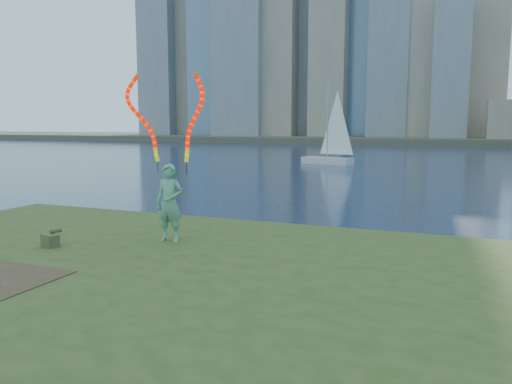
% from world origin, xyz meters
% --- Properties ---
extents(ground, '(320.00, 320.00, 0.00)m').
position_xyz_m(ground, '(0.00, 0.00, 0.00)').
color(ground, '#1A2741').
rests_on(ground, ground).
extents(grassy_knoll, '(20.00, 18.00, 0.80)m').
position_xyz_m(grassy_knoll, '(0.00, -2.30, 0.34)').
color(grassy_knoll, '#3A4A1A').
rests_on(grassy_knoll, ground).
extents(far_shore, '(320.00, 40.00, 1.20)m').
position_xyz_m(far_shore, '(0.00, 95.00, 0.60)').
color(far_shore, '#4A4536').
rests_on(far_shore, ground).
extents(woman_with_ribbons, '(2.11, 0.50, 4.17)m').
position_xyz_m(woman_with_ribbons, '(-0.31, 1.10, 2.19)').
color(woman_with_ribbons, '#147D43').
rests_on(woman_with_ribbons, grassy_knoll).
extents(canvas_bag, '(0.45, 0.51, 0.37)m').
position_xyz_m(canvas_bag, '(-2.51, -0.39, 0.95)').
color(canvas_bag, '#475028').
rests_on(canvas_bag, grassy_knoll).
extents(sailboat, '(4.87, 2.78, 7.39)m').
position_xyz_m(sailboat, '(-4.70, 34.53, 1.27)').
color(sailboat, beige).
rests_on(sailboat, ground).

